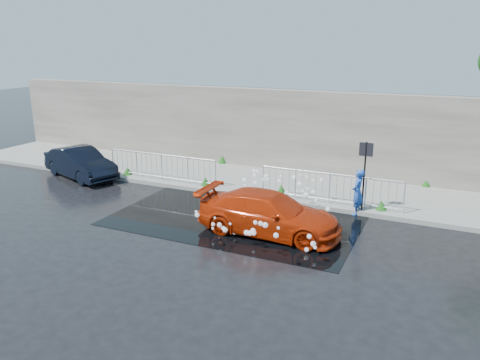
{
  "coord_description": "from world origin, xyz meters",
  "views": [
    {
      "loc": [
        6.67,
        -12.19,
        5.6
      ],
      "look_at": [
        0.15,
        2.02,
        1.0
      ],
      "focal_mm": 35.0,
      "sensor_mm": 36.0,
      "label": 1
    }
  ],
  "objects_px": {
    "sign_post": "(365,165)",
    "red_car": "(269,213)",
    "dark_car": "(80,163)",
    "person": "(358,192)"
  },
  "relations": [
    {
      "from": "sign_post",
      "to": "dark_car",
      "type": "xyz_separation_m",
      "value": [
        -11.85,
        -0.5,
        -1.07
      ]
    },
    {
      "from": "red_car",
      "to": "dark_car",
      "type": "bearing_deg",
      "value": 76.2
    },
    {
      "from": "sign_post",
      "to": "red_car",
      "type": "xyz_separation_m",
      "value": [
        -2.26,
        -2.86,
        -1.08
      ]
    },
    {
      "from": "sign_post",
      "to": "person",
      "type": "distance_m",
      "value": 0.95
    },
    {
      "from": "sign_post",
      "to": "red_car",
      "type": "distance_m",
      "value": 3.8
    },
    {
      "from": "sign_post",
      "to": "red_car",
      "type": "relative_size",
      "value": 0.57
    },
    {
      "from": "sign_post",
      "to": "dark_car",
      "type": "bearing_deg",
      "value": -177.58
    },
    {
      "from": "dark_car",
      "to": "red_car",
      "type": "bearing_deg",
      "value": -85.78
    },
    {
      "from": "sign_post",
      "to": "person",
      "type": "height_order",
      "value": "sign_post"
    },
    {
      "from": "red_car",
      "to": "person",
      "type": "bearing_deg",
      "value": -37.27
    }
  ]
}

